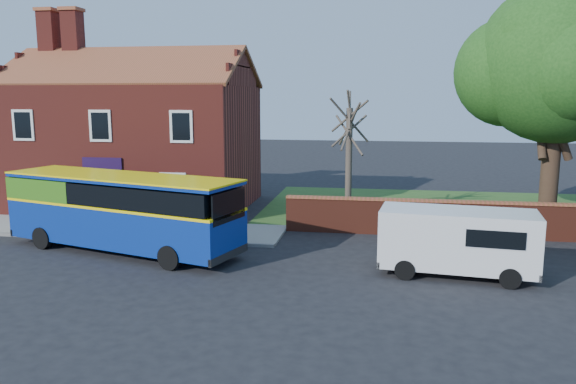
# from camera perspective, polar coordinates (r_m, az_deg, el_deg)

# --- Properties ---
(ground) EXTENTS (120.00, 120.00, 0.00)m
(ground) POSITION_cam_1_polar(r_m,az_deg,el_deg) (19.31, -9.57, -8.46)
(ground) COLOR black
(ground) RESTS_ON ground
(pavement) EXTENTS (18.00, 3.50, 0.12)m
(pavement) POSITION_cam_1_polar(r_m,az_deg,el_deg) (27.18, -19.71, -3.45)
(pavement) COLOR gray
(pavement) RESTS_ON ground
(kerb) EXTENTS (18.00, 0.15, 0.14)m
(kerb) POSITION_cam_1_polar(r_m,az_deg,el_deg) (25.70, -21.59, -4.28)
(kerb) COLOR slate
(kerb) RESTS_ON ground
(grass_strip) EXTENTS (26.00, 12.00, 0.04)m
(grass_strip) POSITION_cam_1_polar(r_m,az_deg,el_deg) (31.68, 21.81, -1.84)
(grass_strip) COLOR #426B28
(grass_strip) RESTS_ON ground
(shop_building) EXTENTS (12.30, 8.13, 10.50)m
(shop_building) POSITION_cam_1_polar(r_m,az_deg,el_deg) (31.77, -15.08, 4.74)
(shop_building) COLOR maroon
(shop_building) RESTS_ON ground
(boundary_wall) EXTENTS (22.00, 0.38, 1.60)m
(boundary_wall) POSITION_cam_1_polar(r_m,az_deg,el_deg) (25.82, 24.73, -2.74)
(boundary_wall) COLOR maroon
(boundary_wall) RESTS_ON ground
(bus) EXTENTS (10.10, 5.20, 2.99)m
(bus) POSITION_cam_1_polar(r_m,az_deg,el_deg) (22.81, -17.11, -1.54)
(bus) COLOR navy
(bus) RESTS_ON ground
(van_near) EXTENTS (5.28, 2.59, 2.23)m
(van_near) POSITION_cam_1_polar(r_m,az_deg,el_deg) (19.68, 16.86, -4.62)
(van_near) COLOR white
(van_near) RESTS_ON ground
(large_tree) EXTENTS (9.05, 7.16, 11.04)m
(large_tree) POSITION_cam_1_polar(r_m,az_deg,el_deg) (28.11, 25.81, 11.31)
(large_tree) COLOR black
(large_tree) RESTS_ON ground
(bare_tree) EXTENTS (2.23, 2.65, 5.94)m
(bare_tree) POSITION_cam_1_polar(r_m,az_deg,el_deg) (26.87, 6.20, 3.39)
(bare_tree) COLOR #4C4238
(bare_tree) RESTS_ON ground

